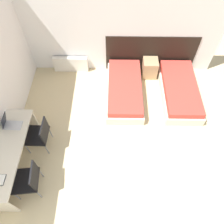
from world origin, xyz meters
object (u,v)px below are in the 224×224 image
(chair_near_laptop, at_px, (39,134))
(laptop, at_px, (10,124))
(chair_near_notebook, at_px, (28,179))
(bed_near_window, at_px, (125,90))
(nightstand, at_px, (150,68))
(bed_near_door, at_px, (179,91))

(chair_near_laptop, height_order, laptop, laptop)
(chair_near_laptop, height_order, chair_near_notebook, same)
(laptop, bearing_deg, chair_near_notebook, -62.05)
(bed_near_window, relative_size, nightstand, 3.69)
(bed_near_door, xyz_separation_m, chair_near_laptop, (-3.27, -1.51, 0.29))
(bed_near_window, bearing_deg, nightstand, 46.78)
(bed_near_window, distance_m, laptop, 2.84)
(bed_near_door, xyz_separation_m, laptop, (-3.78, -1.45, 0.61))
(chair_near_laptop, xyz_separation_m, chair_near_notebook, (-0.00, -0.95, 0.00))
(bed_near_window, height_order, nightstand, nightstand)
(bed_near_door, bearing_deg, nightstand, 133.22)
(chair_near_laptop, xyz_separation_m, laptop, (-0.51, 0.06, 0.31))
(nightstand, height_order, laptop, laptop)
(laptop, bearing_deg, bed_near_door, 22.16)
(nightstand, bearing_deg, chair_near_laptop, -138.38)
(bed_near_door, height_order, nightstand, nightstand)
(chair_near_laptop, bearing_deg, bed_near_door, 25.98)
(bed_near_door, bearing_deg, laptop, -159.00)
(bed_near_door, distance_m, chair_near_laptop, 3.62)
(laptop, bearing_deg, chair_near_laptop, -5.63)
(bed_near_window, bearing_deg, chair_near_laptop, -140.62)
(nightstand, relative_size, chair_near_notebook, 0.60)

